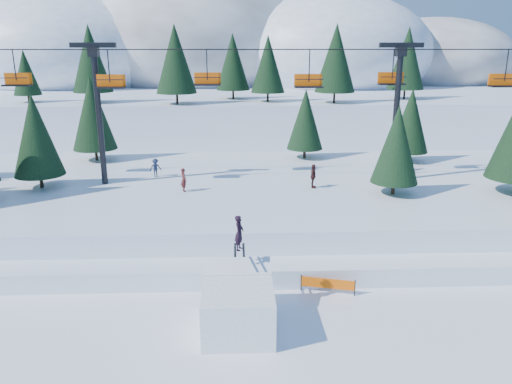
{
  "coord_description": "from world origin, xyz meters",
  "views": [
    {
      "loc": [
        0.96,
        -19.0,
        12.55
      ],
      "look_at": [
        1.99,
        6.0,
        5.2
      ],
      "focal_mm": 35.0,
      "sensor_mm": 36.0,
      "label": 1
    }
  ],
  "objects_px": {
    "chairlift": "(251,92)",
    "banner_near": "(328,284)",
    "jump_kicker": "(238,304)",
    "banner_far": "(404,267)"
  },
  "relations": [
    {
      "from": "chairlift",
      "to": "banner_far",
      "type": "relative_size",
      "value": 16.4
    },
    {
      "from": "chairlift",
      "to": "banner_near",
      "type": "height_order",
      "value": "chairlift"
    },
    {
      "from": "chairlift",
      "to": "banner_far",
      "type": "distance_m",
      "value": 16.74
    },
    {
      "from": "jump_kicker",
      "to": "banner_near",
      "type": "relative_size",
      "value": 1.79
    },
    {
      "from": "chairlift",
      "to": "banner_near",
      "type": "distance_m",
      "value": 16.46
    },
    {
      "from": "banner_near",
      "to": "banner_far",
      "type": "bearing_deg",
      "value": 21.39
    },
    {
      "from": "jump_kicker",
      "to": "banner_far",
      "type": "xyz_separation_m",
      "value": [
        9.43,
        4.97,
        -0.65
      ]
    },
    {
      "from": "chairlift",
      "to": "banner_far",
      "type": "bearing_deg",
      "value": -54.61
    },
    {
      "from": "banner_near",
      "to": "banner_far",
      "type": "xyz_separation_m",
      "value": [
        4.7,
        1.84,
        0.0
      ]
    },
    {
      "from": "jump_kicker",
      "to": "chairlift",
      "type": "xyz_separation_m",
      "value": [
        1.18,
        16.59,
        8.13
      ]
    }
  ]
}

